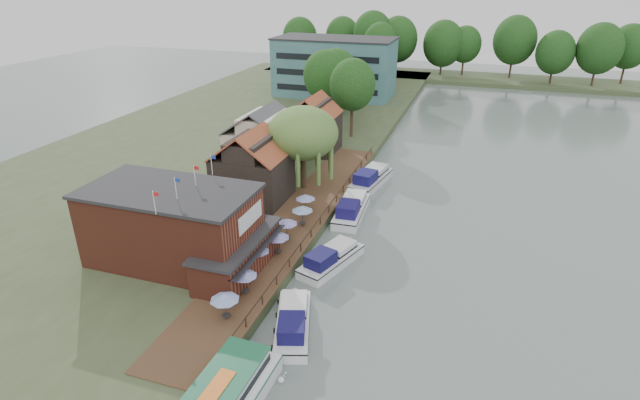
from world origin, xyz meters
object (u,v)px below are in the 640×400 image
(hotel_block, at_px, (335,67))
(umbrella_2, at_px, (258,257))
(pub, at_px, (191,228))
(cottage_b, at_px, (264,138))
(umbrella_3, at_px, (277,244))
(cruiser_2, at_px, (351,206))
(cottage_a, at_px, (252,166))
(cruiser_1, at_px, (331,256))
(umbrella_1, at_px, (245,282))
(umbrella_0, at_px, (225,307))
(cruiser_0, at_px, (293,319))
(cruiser_3, at_px, (371,176))
(umbrella_6, at_px, (306,204))
(willow, at_px, (303,149))
(umbrella_5, at_px, (302,216))
(cottage_c, at_px, (314,124))
(swan, at_px, (281,379))
(umbrella_4, at_px, (287,229))

(hotel_block, height_order, umbrella_2, hotel_block)
(pub, relative_size, umbrella_2, 8.42)
(cottage_b, height_order, umbrella_2, cottage_b)
(umbrella_2, relative_size, umbrella_3, 1.00)
(cruiser_2, bearing_deg, cottage_a, -177.53)
(cruiser_1, bearing_deg, umbrella_1, -102.66)
(umbrella_3, height_order, cruiser_1, umbrella_3)
(umbrella_0, bearing_deg, cruiser_0, 19.13)
(cruiser_3, bearing_deg, umbrella_1, -88.62)
(umbrella_3, relative_size, umbrella_6, 1.00)
(cruiser_0, bearing_deg, willow, 90.37)
(willow, height_order, umbrella_3, willow)
(umbrella_1, distance_m, umbrella_5, 13.18)
(willow, xyz_separation_m, cruiser_2, (7.27, -3.81, -5.00))
(cottage_c, bearing_deg, umbrella_6, -73.29)
(cottage_b, bearing_deg, cruiser_1, -51.62)
(umbrella_5, relative_size, cruiser_0, 0.26)
(pub, height_order, umbrella_2, pub)
(cruiser_0, bearing_deg, cottage_b, 99.83)
(hotel_block, distance_m, willow, 52.29)
(willow, relative_size, umbrella_0, 4.39)
(umbrella_6, bearing_deg, umbrella_3, -87.01)
(umbrella_3, bearing_deg, cottage_b, 116.95)
(umbrella_0, bearing_deg, cruiser_3, 83.03)
(cruiser_3, bearing_deg, cottage_c, 152.56)
(cruiser_0, xyz_separation_m, cruiser_3, (-0.92, 30.87, 0.16))
(cottage_b, distance_m, cruiser_1, 25.75)
(umbrella_6, distance_m, cruiser_1, 9.61)
(cruiser_1, bearing_deg, cruiser_2, 113.79)
(cruiser_0, relative_size, cruiser_1, 1.00)
(hotel_block, distance_m, umbrella_2, 71.74)
(cottage_c, bearing_deg, willow, -75.96)
(cruiser_0, distance_m, swan, 5.63)
(cottage_c, relative_size, umbrella_2, 3.58)
(umbrella_5, bearing_deg, cruiser_3, 76.68)
(cottage_c, distance_m, umbrella_3, 31.16)
(umbrella_5, xyz_separation_m, cruiser_3, (3.77, 15.94, -1.04))
(umbrella_5, bearing_deg, umbrella_2, -95.59)
(umbrella_0, distance_m, umbrella_2, 7.49)
(umbrella_5, xyz_separation_m, cruiser_2, (3.73, 6.19, -1.07))
(pub, distance_m, umbrella_5, 12.45)
(willow, xyz_separation_m, cruiser_3, (7.31, 5.94, -4.97))
(umbrella_3, distance_m, swan, 15.51)
(cruiser_0, xyz_separation_m, cruiser_2, (-0.96, 21.11, 0.12))
(umbrella_3, height_order, umbrella_4, same)
(umbrella_0, xyz_separation_m, cruiser_3, (3.98, 32.57, -1.04))
(cruiser_3, bearing_deg, umbrella_3, -90.94)
(cottage_b, distance_m, swan, 39.53)
(cottage_a, bearing_deg, umbrella_1, -66.85)
(pub, distance_m, cottage_a, 15.05)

